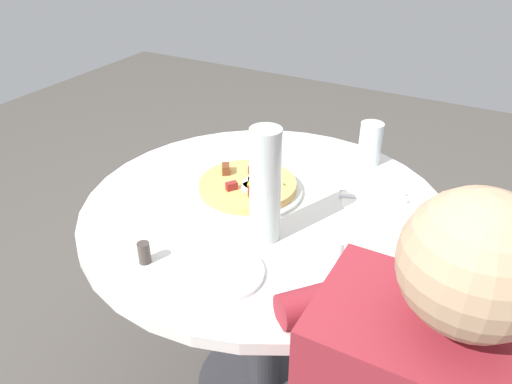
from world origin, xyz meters
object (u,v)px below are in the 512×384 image
at_px(breakfast_pizza, 249,185).
at_px(fork, 373,198).
at_px(pizza_plate, 248,191).
at_px(knife, 372,191).
at_px(water_bottle, 265,186).
at_px(pepper_shaker, 144,253).
at_px(bread_plate, 220,272).
at_px(dining_table, 264,255).
at_px(water_glass, 370,143).
at_px(salt_shaker, 337,252).

bearing_deg(breakfast_pizza, fork, 22.59).
height_order(pizza_plate, knife, pizza_plate).
height_order(fork, knife, same).
bearing_deg(water_bottle, pepper_shaker, -131.45).
bearing_deg(bread_plate, water_bottle, 83.64).
relative_size(fork, knife, 1.00).
bearing_deg(water_bottle, bread_plate, -96.36).
distance_m(bread_plate, pepper_shaker, 0.18).
height_order(dining_table, water_bottle, water_bottle).
bearing_deg(pepper_shaker, water_bottle, 48.55).
xyz_separation_m(fork, knife, (-0.01, 0.03, 0.00)).
relative_size(dining_table, knife, 5.31).
distance_m(breakfast_pizza, bread_plate, 0.34).
distance_m(fork, pepper_shaker, 0.62).
bearing_deg(pizza_plate, pepper_shaker, -98.02).
xyz_separation_m(dining_table, water_glass, (0.16, 0.36, 0.23)).
xyz_separation_m(breakfast_pizza, bread_plate, (0.11, -0.32, -0.02)).
distance_m(pizza_plate, fork, 0.34).
bearing_deg(pizza_plate, dining_table, -23.48).
distance_m(knife, pepper_shaker, 0.64).
relative_size(pizza_plate, salt_shaker, 5.37).
bearing_deg(knife, pepper_shaker, -145.34).
xyz_separation_m(dining_table, fork, (0.24, 0.16, 0.18)).
xyz_separation_m(fork, pepper_shaker, (-0.36, -0.50, 0.02)).
distance_m(water_bottle, pepper_shaker, 0.31).
height_order(knife, water_bottle, water_bottle).
bearing_deg(fork, pizza_plate, -179.45).
bearing_deg(pizza_plate, bread_plate, -70.12).
distance_m(fork, knife, 0.04).
bearing_deg(dining_table, pepper_shaker, -109.50).
xyz_separation_m(breakfast_pizza, pepper_shaker, (-0.05, -0.37, -0.00)).
bearing_deg(breakfast_pizza, water_glass, 55.29).
bearing_deg(water_bottle, dining_table, 118.13).
height_order(breakfast_pizza, bread_plate, breakfast_pizza).
xyz_separation_m(pizza_plate, breakfast_pizza, (0.00, 0.00, 0.02)).
bearing_deg(bread_plate, breakfast_pizza, 109.42).
distance_m(pizza_plate, knife, 0.34).
bearing_deg(bread_plate, fork, 66.69).
xyz_separation_m(pizza_plate, salt_shaker, (0.32, -0.16, 0.02)).
height_order(pizza_plate, breakfast_pizza, breakfast_pizza).
distance_m(bread_plate, knife, 0.52).
height_order(water_glass, salt_shaker, water_glass).
height_order(knife, pepper_shaker, pepper_shaker).
relative_size(breakfast_pizza, pepper_shaker, 5.23).
distance_m(breakfast_pizza, water_glass, 0.40).
bearing_deg(fork, dining_table, -168.88).
xyz_separation_m(pizza_plate, pepper_shaker, (-0.05, -0.37, 0.02)).
bearing_deg(dining_table, breakfast_pizza, 155.44).
bearing_deg(breakfast_pizza, water_bottle, -49.62).
bearing_deg(knife, bread_plate, -132.38).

